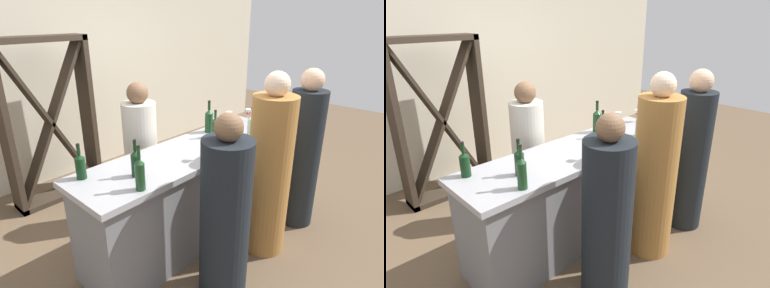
{
  "view_description": "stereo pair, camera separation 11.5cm",
  "coord_description": "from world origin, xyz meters",
  "views": [
    {
      "loc": [
        -1.99,
        -1.88,
        2.04
      ],
      "look_at": [
        0.0,
        0.0,
        0.96
      ],
      "focal_mm": 30.9,
      "sensor_mm": 36.0,
      "label": 1
    },
    {
      "loc": [
        -1.91,
        -1.96,
        2.04
      ],
      "look_at": [
        0.0,
        0.0,
        0.96
      ],
      "focal_mm": 30.9,
      "sensor_mm": 36.0,
      "label": 2
    }
  ],
  "objects": [
    {
      "name": "wine_bottle_far_right_clear_pale",
      "position": [
        0.68,
        -0.17,
        1.02
      ],
      "size": [
        0.08,
        0.08,
        0.28
      ],
      "color": "#B7C6B2",
      "rests_on": "bar_counter"
    },
    {
      "name": "wine_glass_near_center",
      "position": [
        -0.09,
        -0.22,
        1.03
      ],
      "size": [
        0.07,
        0.07,
        0.17
      ],
      "color": "white",
      "rests_on": "bar_counter"
    },
    {
      "name": "wine_bottle_rightmost_olive_green",
      "position": [
        0.46,
        0.2,
        1.03
      ],
      "size": [
        0.08,
        0.08,
        0.33
      ],
      "color": "#193D1E",
      "rests_on": "bar_counter"
    },
    {
      "name": "person_left_guest",
      "position": [
        0.92,
        -0.63,
        0.74
      ],
      "size": [
        0.37,
        0.37,
        1.59
      ],
      "rotation": [
        0.0,
        0.0,
        1.71
      ],
      "color": "black",
      "rests_on": "ground"
    },
    {
      "name": "ground_plane",
      "position": [
        0.0,
        0.0,
        0.0
      ],
      "size": [
        12.0,
        12.0,
        0.0
      ],
      "primitive_type": "plane",
      "color": "brown"
    },
    {
      "name": "wine_glass_near_right",
      "position": [
        1.05,
        0.12,
        1.01
      ],
      "size": [
        0.07,
        0.07,
        0.14
      ],
      "color": "white",
      "rests_on": "bar_counter"
    },
    {
      "name": "person_center_guest",
      "position": [
        -0.35,
        -0.66,
        0.66
      ],
      "size": [
        0.45,
        0.45,
        1.45
      ],
      "rotation": [
        0.0,
        0.0,
        1.83
      ],
      "color": "black",
      "rests_on": "ground"
    },
    {
      "name": "wine_glass_near_left",
      "position": [
        0.27,
        -0.23,
        1.02
      ],
      "size": [
        0.08,
        0.08,
        0.16
      ],
      "color": "white",
      "rests_on": "bar_counter"
    },
    {
      "name": "bar_counter",
      "position": [
        0.0,
        0.0,
        0.46
      ],
      "size": [
        2.28,
        0.64,
        0.91
      ],
      "color": "slate",
      "rests_on": "ground"
    },
    {
      "name": "person_server_behind",
      "position": [
        -0.13,
        0.58,
        0.67
      ],
      "size": [
        0.35,
        0.35,
        1.46
      ],
      "rotation": [
        0.0,
        0.0,
        -1.51
      ],
      "color": "beige",
      "rests_on": "ground"
    },
    {
      "name": "wine_bottle_second_left_olive_green",
      "position": [
        -0.77,
        -0.24,
        1.03
      ],
      "size": [
        0.07,
        0.07,
        0.33
      ],
      "color": "#193D1E",
      "rests_on": "bar_counter"
    },
    {
      "name": "back_wall",
      "position": [
        0.0,
        2.2,
        1.4
      ],
      "size": [
        8.0,
        0.1,
        2.8
      ],
      "primitive_type": "cube",
      "color": "beige",
      "rests_on": "ground"
    },
    {
      "name": "wine_bottle_second_right_olive_green",
      "position": [
        0.38,
        0.05,
        1.01
      ],
      "size": [
        0.07,
        0.07,
        0.28
      ],
      "color": "#193D1E",
      "rests_on": "bar_counter"
    },
    {
      "name": "wine_rack",
      "position": [
        -0.54,
        1.65,
        0.92
      ],
      "size": [
        0.99,
        0.28,
        1.84
      ],
      "color": "#33281E",
      "rests_on": "ground"
    },
    {
      "name": "wine_bottle_center_dark_green",
      "position": [
        -0.66,
        -0.06,
        1.02
      ],
      "size": [
        0.07,
        0.07,
        0.29
      ],
      "color": "black",
      "rests_on": "bar_counter"
    },
    {
      "name": "wine_bottle_leftmost_dark_green",
      "position": [
        -0.96,
        0.21,
        1.01
      ],
      "size": [
        0.07,
        0.07,
        0.27
      ],
      "color": "black",
      "rests_on": "bar_counter"
    },
    {
      "name": "wine_glass_far_left",
      "position": [
        0.78,
        0.18,
        1.02
      ],
      "size": [
        0.07,
        0.07,
        0.15
      ],
      "color": "white",
      "rests_on": "bar_counter"
    },
    {
      "name": "person_right_guest",
      "position": [
        0.33,
        -0.61,
        0.75
      ],
      "size": [
        0.46,
        0.46,
        1.63
      ],
      "rotation": [
        0.0,
        0.0,
        1.85
      ],
      "color": "#9E6B33",
      "rests_on": "ground"
    }
  ]
}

